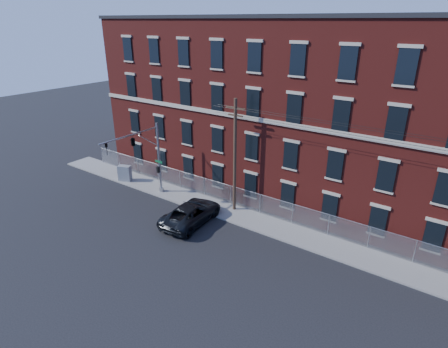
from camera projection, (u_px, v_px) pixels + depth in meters
ground at (176, 230)px, 30.05m from camera, size 140.00×140.00×0.00m
sidewalk at (341, 249)px, 27.39m from camera, size 65.00×3.00×0.12m
mill_building at (388, 119)px, 30.97m from camera, size 55.30×14.32×16.30m
chain_link_fence at (348, 230)px, 27.99m from camera, size 59.06×0.06×1.85m
traffic_signal_mast at (139, 147)px, 32.79m from camera, size 0.90×6.75×7.00m
utility_pole_near at (235, 155)px, 31.12m from camera, size 1.80×0.28×10.00m
pickup_truck at (191, 213)px, 30.91m from camera, size 3.26×6.36×1.72m
utility_cabinet at (125, 173)px, 38.70m from camera, size 1.49×1.12×1.67m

